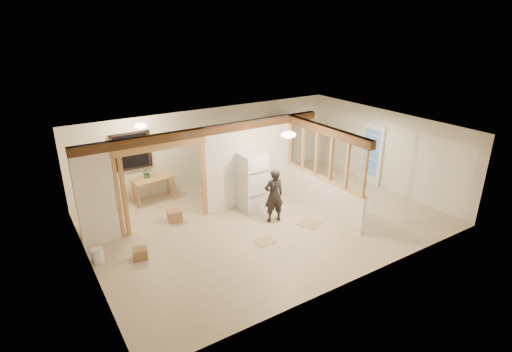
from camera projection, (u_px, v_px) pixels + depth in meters
floor at (266, 220)px, 10.93m from camera, size 9.00×6.50×0.01m
ceiling at (267, 131)px, 10.01m from camera, size 9.00×6.50×0.01m
wall_back at (211, 146)px, 13.02m from camera, size 9.00×0.01×2.50m
wall_front at (357, 228)px, 7.91m from camera, size 9.00×0.01×2.50m
wall_left at (85, 220)px, 8.22m from camera, size 0.01×6.50×2.50m
wall_right at (384, 149)px, 12.71m from camera, size 0.01×6.50×2.50m
partition_left_stub at (95, 195)px, 9.39m from camera, size 0.90×0.12×2.50m
partition_center at (249, 163)px, 11.51m from camera, size 2.80×0.12×2.50m
doorway_frame at (163, 186)px, 10.27m from camera, size 2.46×0.14×2.20m
header_beam_back at (210, 131)px, 10.50m from camera, size 7.00×0.18×0.22m
header_beam_right at (326, 130)px, 10.53m from camera, size 0.18×3.30×0.22m
pony_wall at (321, 195)px, 11.22m from camera, size 0.12×3.20×1.00m
stud_partition at (324, 156)px, 10.80m from camera, size 0.14×3.20×1.32m
window_back at (131, 151)px, 11.55m from camera, size 1.12×0.10×1.10m
french_door at (372, 154)px, 13.07m from camera, size 0.12×0.86×2.00m
ceiling_dome_main at (288, 135)px, 9.77m from camera, size 0.36×0.36×0.16m
ceiling_dome_util at (141, 126)px, 10.58m from camera, size 0.32×0.32×0.14m
hanging_bulb at (169, 140)px, 10.39m from camera, size 0.07×0.07×0.07m
refrigerator at (253, 181)px, 11.29m from camera, size 0.69×0.67×1.67m
woman at (274, 195)px, 10.59m from camera, size 0.60×0.44×1.50m
work_table at (154, 189)px, 11.93m from camera, size 1.24×0.74×0.74m
potted_plant at (147, 173)px, 11.74m from camera, size 0.28×0.24×0.31m
shop_vac at (94, 222)px, 10.15m from camera, size 0.57×0.57×0.62m
bookshelf at (279, 144)px, 14.21m from camera, size 0.98×0.33×1.96m
bucket at (98, 255)px, 8.96m from camera, size 0.29×0.29×0.34m
box_util_a at (175, 216)px, 10.79m from camera, size 0.41×0.37×0.32m
box_util_b at (109, 231)px, 10.03m from camera, size 0.41×0.41×0.30m
box_front at (140, 254)px, 9.10m from camera, size 0.37×0.32×0.26m
floor_panel_near at (309, 223)px, 10.69m from camera, size 0.67×0.67×0.02m
floor_panel_far at (265, 241)px, 9.84m from camera, size 0.49×0.39×0.02m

